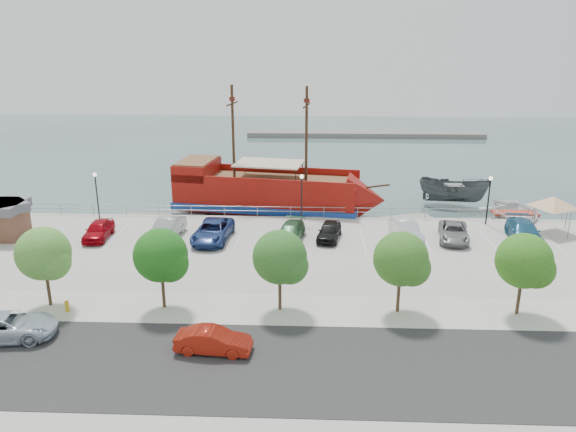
{
  "coord_description": "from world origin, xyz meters",
  "views": [
    {
      "loc": [
        0.7,
        -40.2,
        15.79
      ],
      "look_at": [
        -1.0,
        2.0,
        2.0
      ],
      "focal_mm": 35.0,
      "sensor_mm": 36.0,
      "label": 1
    }
  ],
  "objects": [
    {
      "name": "parked_car_h",
      "position": [
        17.78,
        2.53,
        0.77
      ],
      "size": [
        2.68,
        5.5,
        1.54
      ],
      "primitive_type": "imported",
      "rotation": [
        0.0,
        0.0,
        -0.1
      ],
      "color": "#245E83",
      "rests_on": "land_slab"
    },
    {
      "name": "fire_hydrant",
      "position": [
        -13.61,
        -10.8,
        0.41
      ],
      "size": [
        0.26,
        0.26,
        0.76
      ],
      "rotation": [
        0.0,
        0.0,
        0.39
      ],
      "color": "gold",
      "rests_on": "sidewalk"
    },
    {
      "name": "seawall_railing",
      "position": [
        0.0,
        7.8,
        0.53
      ],
      "size": [
        50.0,
        0.06,
        1.0
      ],
      "color": "gray",
      "rests_on": "land_slab"
    },
    {
      "name": "parked_car_f",
      "position": [
        8.43,
        2.31,
        0.78
      ],
      "size": [
        2.32,
        4.94,
        1.56
      ],
      "primitive_type": "imported",
      "rotation": [
        0.0,
        0.0,
        0.14
      ],
      "color": "silver",
      "rests_on": "land_slab"
    },
    {
      "name": "street_van",
      "position": [
        -15.59,
        -13.92,
        0.73
      ],
      "size": [
        5.55,
        3.19,
        1.46
      ],
      "primitive_type": "imported",
      "rotation": [
        0.0,
        0.0,
        1.72
      ],
      "color": "#ACB9C7",
      "rests_on": "street"
    },
    {
      "name": "street",
      "position": [
        0.0,
        -16.0,
        0.01
      ],
      "size": [
        100.0,
        8.0,
        0.04
      ],
      "primitive_type": "cube",
      "color": "#272727",
      "rests_on": "land_slab"
    },
    {
      "name": "tree_b",
      "position": [
        -14.85,
        -10.07,
        3.3
      ],
      "size": [
        3.3,
        3.2,
        5.0
      ],
      "color": "#473321",
      "rests_on": "sidewalk"
    },
    {
      "name": "dock_east",
      "position": [
        14.73,
        9.2,
        -0.81
      ],
      "size": [
        6.76,
        2.26,
        0.38
      ],
      "primitive_type": "cube",
      "rotation": [
        0.0,
        0.0,
        0.05
      ],
      "color": "gray",
      "rests_on": "ground"
    },
    {
      "name": "parked_car_c",
      "position": [
        -7.0,
        1.65,
        0.78
      ],
      "size": [
        3.06,
        5.81,
        1.56
      ],
      "primitive_type": "imported",
      "rotation": [
        0.0,
        0.0,
        -0.08
      ],
      "color": "navy",
      "rests_on": "land_slab"
    },
    {
      "name": "dock_mid",
      "position": [
        8.44,
        9.2,
        -0.78
      ],
      "size": [
        7.95,
        4.51,
        0.44
      ],
      "primitive_type": "cube",
      "rotation": [
        0.0,
        0.0,
        0.32
      ],
      "color": "gray",
      "rests_on": "ground"
    },
    {
      "name": "far_shore",
      "position": [
        10.0,
        55.0,
        -0.6
      ],
      "size": [
        40.0,
        3.0,
        0.8
      ],
      "primitive_type": "cube",
      "color": "slate",
      "rests_on": "ground"
    },
    {
      "name": "pirate_ship",
      "position": [
        -1.95,
        11.45,
        1.15
      ],
      "size": [
        20.63,
        8.59,
        12.84
      ],
      "rotation": [
        0.0,
        0.0,
        -0.16
      ],
      "color": "maroon",
      "rests_on": "ground"
    },
    {
      "name": "ground",
      "position": [
        0.0,
        0.0,
        -1.0
      ],
      "size": [
        160.0,
        160.0,
        0.0
      ],
      "primitive_type": "plane",
      "color": "#324A4B"
    },
    {
      "name": "sidewalk",
      "position": [
        0.0,
        -10.0,
        0.01
      ],
      "size": [
        100.0,
        4.0,
        0.05
      ],
      "primitive_type": "cube",
      "color": "beige",
      "rests_on": "land_slab"
    },
    {
      "name": "lamp_post_mid",
      "position": [
        0.0,
        6.5,
        2.94
      ],
      "size": [
        0.36,
        0.36,
        4.28
      ],
      "color": "black",
      "rests_on": "land_slab"
    },
    {
      "name": "parked_car_b",
      "position": [
        -10.8,
        2.1,
        0.78
      ],
      "size": [
        2.34,
        4.93,
        1.56
      ],
      "primitive_type": "imported",
      "rotation": [
        0.0,
        0.0,
        -0.15
      ],
      "color": "#A4A5A8",
      "rests_on": "land_slab"
    },
    {
      "name": "parked_car_e",
      "position": [
        2.3,
        2.24,
        0.69
      ],
      "size": [
        2.36,
        4.3,
        1.38
      ],
      "primitive_type": "imported",
      "rotation": [
        0.0,
        0.0,
        -0.19
      ],
      "color": "black",
      "rests_on": "land_slab"
    },
    {
      "name": "parked_car_g",
      "position": [
        12.23,
        2.45,
        0.67
      ],
      "size": [
        3.05,
        5.14,
        1.34
      ],
      "primitive_type": "imported",
      "rotation": [
        0.0,
        0.0,
        -0.18
      ],
      "color": "gray",
      "rests_on": "land_slab"
    },
    {
      "name": "dock_west",
      "position": [
        -13.08,
        9.2,
        -0.78
      ],
      "size": [
        7.8,
        2.42,
        0.44
      ],
      "primitive_type": "cube",
      "rotation": [
        0.0,
        0.0,
        -0.03
      ],
      "color": "gray",
      "rests_on": "ground"
    },
    {
      "name": "speedboat",
      "position": [
        19.54,
        9.53,
        -0.22
      ],
      "size": [
        5.59,
        7.68,
        1.56
      ],
      "primitive_type": "imported",
      "rotation": [
        0.0,
        0.0,
        -0.03
      ],
      "color": "white",
      "rests_on": "ground"
    },
    {
      "name": "shed",
      "position": [
        -24.09,
        1.73,
        1.56
      ],
      "size": [
        3.59,
        3.59,
        2.92
      ],
      "rotation": [
        0.0,
        0.0,
        0.01
      ],
      "color": "brown",
      "rests_on": "land_slab"
    },
    {
      "name": "street_sedan",
      "position": [
        -4.19,
        -14.83,
        0.65
      ],
      "size": [
        4.08,
        1.72,
        1.31
      ],
      "primitive_type": "imported",
      "rotation": [
        0.0,
        0.0,
        1.49
      ],
      "color": "#A21C0E",
      "rests_on": "street"
    },
    {
      "name": "parked_car_d",
      "position": [
        -0.83,
        1.85,
        0.68
      ],
      "size": [
        2.67,
        4.92,
        1.35
      ],
      "primitive_type": "imported",
      "rotation": [
        0.0,
        0.0,
        -0.17
      ],
      "color": "#2D5E34",
      "rests_on": "land_slab"
    },
    {
      "name": "parked_car_a",
      "position": [
        -16.27,
        1.69,
        0.73
      ],
      "size": [
        1.88,
        4.33,
        1.45
      ],
      "primitive_type": "imported",
      "rotation": [
        0.0,
        0.0,
        0.04
      ],
      "color": "#9A020C",
      "rests_on": "land_slab"
    },
    {
      "name": "canopy_tent",
      "position": [
        20.71,
        4.78,
        3.05
      ],
      "size": [
        5.35,
        5.35,
        3.51
      ],
      "rotation": [
        0.0,
        0.0,
        -0.33
      ],
      "color": "slate",
      "rests_on": "land_slab"
    },
    {
      "name": "lamp_post_right",
      "position": [
        16.0,
        6.5,
        2.94
      ],
      "size": [
        0.36,
        0.36,
        4.28
      ],
      "color": "black",
      "rests_on": "land_slab"
    },
    {
      "name": "tree_e",
      "position": [
        6.15,
        -10.07,
        3.3
      ],
      "size": [
        3.3,
        3.2,
        5.0
      ],
      "color": "#473321",
      "rests_on": "sidewalk"
    },
    {
      "name": "tree_d",
      "position": [
        -0.85,
        -10.07,
        3.3
      ],
      "size": [
        3.3,
        3.2,
        5.0
      ],
      "color": "#473321",
      "rests_on": "sidewalk"
    },
    {
      "name": "lamp_post_left",
      "position": [
        -18.0,
        6.5,
        2.94
      ],
      "size": [
        0.36,
        0.36,
        4.28
      ],
      "color": "black",
      "rests_on": "land_slab"
    },
    {
      "name": "tree_c",
      "position": [
        -7.85,
        -10.07,
        3.3
      ],
      "size": [
        3.3,
        3.2,
        5.0
      ],
      "color": "#473321",
      "rests_on": "sidewalk"
    },
    {
      "name": "tree_f",
      "position": [
        13.15,
        -10.07,
        3.3
      ],
      "size": [
        3.3,
        3.2,
        5.0
      ],
      "color": "#473321",
      "rests_on": "sidewalk"
    },
    {
      "name": "patrol_boat",
      "position": [
        15.27,
        15.15,
        0.35
      ],
      "size": [
        7.46,
        4.75,
        2.7
      ],
      "primitive_type": "imported",
      "rotation": [
        0.0,
        0.0,
        1.24
      ],
      "color": "#454A4E",
      "rests_on": "ground"
    }
  ]
}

